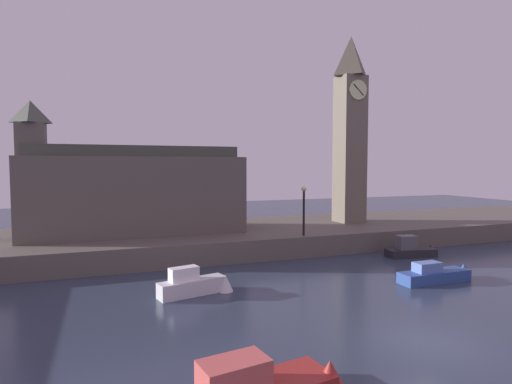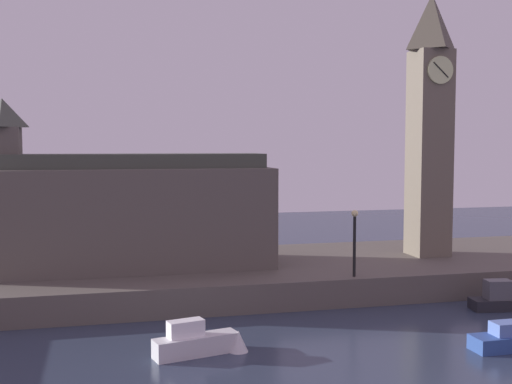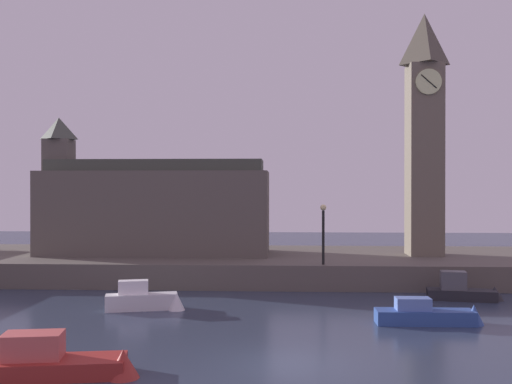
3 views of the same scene
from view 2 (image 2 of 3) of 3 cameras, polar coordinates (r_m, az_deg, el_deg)
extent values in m
cube|color=#5B544C|center=(38.78, 2.54, -7.21)|extent=(70.00, 12.00, 1.50)
cube|color=#6B6051|center=(41.49, 15.14, 3.30)|extent=(2.19, 2.19, 12.74)
cylinder|color=beige|center=(40.73, 16.08, 10.39)|extent=(1.67, 0.12, 1.67)
cube|color=black|center=(40.67, 16.13, 10.39)|extent=(1.03, 0.04, 0.93)
pyramid|color=#4A4339|center=(42.17, 15.36, 14.37)|extent=(2.41, 2.41, 3.45)
cube|color=#5B544C|center=(36.72, -10.78, -2.29)|extent=(15.40, 5.21, 5.63)
cube|color=#5B544C|center=(36.89, -21.44, -0.73)|extent=(1.76, 1.76, 7.87)
pyramid|color=#474C42|center=(36.81, -21.64, 6.57)|extent=(1.93, 1.93, 1.52)
cube|color=#42473D|center=(36.50, -10.85, 2.73)|extent=(14.63, 3.13, 0.80)
cylinder|color=black|center=(34.15, 8.74, -4.84)|extent=(0.16, 0.16, 3.17)
sphere|color=#F2E099|center=(33.92, 8.78, -1.89)|extent=(0.36, 0.36, 0.36)
cube|color=silver|center=(26.56, -5.34, -13.42)|extent=(3.59, 1.71, 0.78)
cube|color=white|center=(26.30, -6.27, -11.96)|extent=(1.55, 0.96, 0.66)
cone|color=silver|center=(26.85, -1.58, -13.12)|extent=(0.98, 0.98, 0.87)
cube|color=#232328|center=(35.74, 21.27, -9.26)|extent=(3.66, 1.69, 0.56)
cube|color=#515156|center=(35.33, 20.73, -8.12)|extent=(1.41, 1.01, 0.98)
cube|color=#5B7AC1|center=(28.95, 21.63, -11.18)|extent=(1.51, 0.82, 0.54)
camera|label=1|loc=(5.02, -18.43, -18.44)|focal=29.20mm
camera|label=3|loc=(11.45, 92.27, -12.66)|focal=40.96mm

